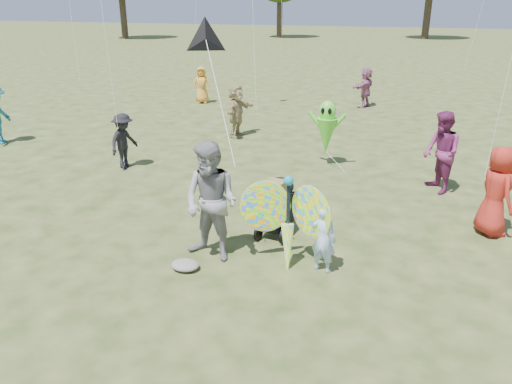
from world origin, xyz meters
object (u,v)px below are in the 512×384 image
at_px(child_girl, 324,239).
at_px(jogging_stroller, 277,203).
at_px(crowd_a, 496,191).
at_px(crowd_g, 202,85).
at_px(crowd_e, 441,152).
at_px(crowd_b, 124,141).
at_px(crowd_d, 237,111).
at_px(alien_kite, 327,130).
at_px(crowd_j, 365,87).
at_px(butterfly_kite, 288,221).
at_px(adult_man, 211,202).

bearing_deg(child_girl, jogging_stroller, -31.60).
xyz_separation_m(crowd_a, crowd_g, (-10.40, 10.02, -0.09)).
distance_m(child_girl, crowd_e, 4.79).
height_order(crowd_b, crowd_d, crowd_d).
bearing_deg(crowd_a, crowd_d, 27.99).
bearing_deg(alien_kite, crowd_d, 147.19).
relative_size(crowd_g, crowd_j, 0.95).
relative_size(crowd_b, crowd_g, 0.94).
relative_size(child_girl, crowd_g, 0.75).
distance_m(crowd_g, crowd_j, 6.82).
bearing_deg(child_girl, crowd_a, -124.82).
relative_size(jogging_stroller, butterfly_kite, 0.62).
distance_m(crowd_g, alien_kite, 9.54).
distance_m(crowd_d, butterfly_kite, 8.49).
bearing_deg(child_girl, crowd_e, -97.99).
distance_m(crowd_d, alien_kite, 3.93).
bearing_deg(jogging_stroller, crowd_b, 161.53).
bearing_deg(crowd_b, crowd_e, -76.95).
height_order(child_girl, jogging_stroller, child_girl).
bearing_deg(crowd_b, crowd_j, -19.04).
height_order(crowd_d, jogging_stroller, crowd_d).
bearing_deg(crowd_e, child_girl, -48.48).
height_order(adult_man, crowd_a, adult_man).
bearing_deg(crowd_j, jogging_stroller, 19.68).
bearing_deg(adult_man, crowd_d, 119.50).
relative_size(crowd_e, alien_kite, 1.07).
relative_size(crowd_j, jogging_stroller, 1.48).
height_order(crowd_d, crowd_j, crowd_d).
xyz_separation_m(child_girl, crowd_b, (-5.98, 3.70, 0.15)).
distance_m(crowd_e, butterfly_kite, 5.01).
height_order(child_girl, crowd_b, crowd_b).
bearing_deg(butterfly_kite, child_girl, -3.26).
bearing_deg(crowd_a, alien_kite, 24.83).
bearing_deg(crowd_d, crowd_b, 165.19).
bearing_deg(crowd_g, adult_man, -81.05).
height_order(crowd_b, jogging_stroller, crowd_b).
distance_m(jogging_stroller, butterfly_kite, 1.21).
xyz_separation_m(child_girl, crowd_d, (-4.32, 7.67, 0.26)).
bearing_deg(crowd_j, crowd_b, -6.43).
height_order(crowd_a, crowd_d, crowd_a).
relative_size(crowd_d, crowd_j, 1.03).
height_order(adult_man, crowd_j, adult_man).
bearing_deg(crowd_j, crowd_a, 38.48).
bearing_deg(adult_man, crowd_g, 126.84).
xyz_separation_m(crowd_g, crowd_j, (6.70, 1.27, 0.04)).
height_order(crowd_g, alien_kite, alien_kite).
height_order(butterfly_kite, alien_kite, alien_kite).
relative_size(crowd_e, butterfly_kite, 1.06).
height_order(child_girl, butterfly_kite, butterfly_kite).
relative_size(adult_man, crowd_a, 1.19).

